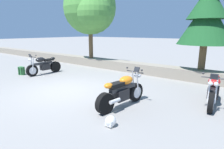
{
  "coord_description": "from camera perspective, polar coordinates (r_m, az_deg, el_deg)",
  "views": [
    {
      "loc": [
        5.84,
        -4.52,
        2.32
      ],
      "look_at": [
        1.45,
        1.2,
        0.65
      ],
      "focal_mm": 29.84,
      "sensor_mm": 36.0,
      "label": 1
    }
  ],
  "objects": [
    {
      "name": "pine_tree_mid_left",
      "position": [
        9.77,
        27.09,
        16.0
      ],
      "size": [
        2.47,
        2.47,
        4.35
      ],
      "color": "brown",
      "rests_on": "stone_wall"
    },
    {
      "name": "rider_backpack",
      "position": [
        11.33,
        -25.98,
        1.13
      ],
      "size": [
        0.35,
        0.33,
        0.47
      ],
      "color": "#2D6B38",
      "rests_on": "ground"
    },
    {
      "name": "stone_wall",
      "position": [
        11.19,
        5.38,
        2.44
      ],
      "size": [
        36.0,
        0.8,
        0.55
      ],
      "primitive_type": "cube",
      "color": "gray",
      "rests_on": "ground"
    },
    {
      "name": "ground_plane",
      "position": [
        7.74,
        -14.1,
        -4.81
      ],
      "size": [
        120.0,
        120.0,
        0.0
      ],
      "primitive_type": "plane",
      "color": "gray"
    },
    {
      "name": "motorcycle_black_near_left",
      "position": [
        10.98,
        -20.2,
        2.6
      ],
      "size": [
        0.67,
        2.06,
        1.18
      ],
      "color": "black",
      "rests_on": "ground"
    },
    {
      "name": "leafy_tree_far_left",
      "position": [
        12.7,
        -6.57,
        19.38
      ],
      "size": [
        3.58,
        3.41,
        4.98
      ],
      "color": "brown",
      "rests_on": "stone_wall"
    },
    {
      "name": "motorcycle_orange_centre",
      "position": [
        5.84,
        3.19,
        -5.3
      ],
      "size": [
        0.67,
        2.06,
        1.18
      ],
      "color": "black",
      "rests_on": "ground"
    },
    {
      "name": "motorcycle_red_far_right",
      "position": [
        6.77,
        28.6,
        -4.33
      ],
      "size": [
        0.68,
        2.07,
        1.18
      ],
      "color": "black",
      "rests_on": "ground"
    },
    {
      "name": "rider_helmet",
      "position": [
        4.78,
        -0.49,
        -14.12
      ],
      "size": [
        0.28,
        0.28,
        0.28
      ],
      "color": "silver",
      "rests_on": "ground"
    }
  ]
}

